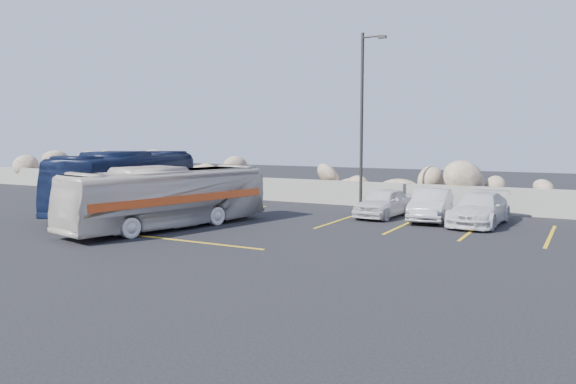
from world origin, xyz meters
The scene contains 10 objects.
ground centered at (0.00, 0.00, 0.00)m, with size 90.00×90.00×0.00m, color black.
seawall centered at (0.00, 12.00, 0.60)m, with size 60.00×0.40×1.20m, color gray.
riprap_pile centered at (0.00, 13.20, 1.30)m, with size 54.00×2.80×2.60m, color #8E765D, non-canonical shape.
parking_lines centered at (4.64, 5.57, 0.01)m, with size 18.16×9.36×0.01m.
lamppost centered at (2.56, 9.50, 4.30)m, with size 1.14×0.18×8.00m.
vintage_bus centered at (-2.32, 2.03, 1.17)m, with size 1.97×8.41×2.34m, color beige.
tour_coach centered at (-7.18, 4.95, 1.39)m, with size 2.34×10.00×2.79m, color #101A37.
car_a centered at (3.85, 8.72, 0.62)m, with size 1.47×3.66×1.25m, color silver.
car_b centered at (5.90, 8.70, 0.64)m, with size 1.36×3.89×1.28m, color #B4B5BA.
car_c centered at (7.86, 8.43, 0.63)m, with size 1.76×4.32×1.25m, color silver.
Camera 1 is at (11.69, -14.25, 3.43)m, focal length 35.00 mm.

